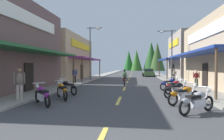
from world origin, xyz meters
TOP-DOWN VIEW (x-y plane):
  - ground at (0.00, 30.85)m, footprint 9.03×91.69m
  - sidewalk_left at (-5.59, 30.85)m, footprint 2.15×91.69m
  - sidewalk_right at (5.59, 30.85)m, footprint 2.15×91.69m
  - centerline_dashes at (0.00, 34.07)m, footprint 0.16×68.10m
  - storefront_left_far at (-9.82, 23.62)m, footprint 8.19×12.41m
  - storefront_right_far at (10.31, 27.02)m, footprint 9.17×9.25m
  - streetlamp_left at (-4.65, 21.53)m, footprint 1.98×0.30m
  - streetlamp_right at (4.62, 19.08)m, footprint 1.98×0.30m
  - motorcycle_parked_right_0 at (3.27, 5.33)m, footprint 1.75×1.40m
  - motorcycle_parked_right_1 at (3.22, 7.07)m, footprint 1.83×1.28m
  - motorcycle_parked_right_2 at (3.32, 9.20)m, footprint 1.75×1.40m
  - motorcycle_parked_right_3 at (3.54, 10.79)m, footprint 1.58×1.59m
  - motorcycle_parked_right_4 at (3.56, 12.64)m, footprint 1.76×1.38m
  - motorcycle_parked_left_0 at (-3.53, 6.10)m, footprint 1.57×1.60m
  - motorcycle_parked_left_1 at (-3.23, 7.80)m, footprint 1.32×1.80m
  - motorcycle_parked_left_2 at (-3.57, 9.57)m, footprint 1.77×1.37m
  - rider_cruising_lead at (-0.15, 15.89)m, footprint 0.60×2.14m
  - pedestrian_by_shop at (-5.11, 6.73)m, footprint 0.44×0.44m
  - pedestrian_browsing at (6.17, 14.71)m, footprint 0.57×0.31m
  - pedestrian_waiting at (5.67, 21.48)m, footprint 0.45×0.43m
  - pedestrian_strolling at (-5.49, 16.95)m, footprint 0.57×0.28m
  - parked_car_curbside at (3.31, 32.72)m, footprint 2.07×4.31m
  - treeline_backdrop at (6.85, 77.47)m, footprint 17.03×12.21m

SIDE VIEW (x-z plane):
  - ground at x=0.00m, z-range -0.10..0.00m
  - centerline_dashes at x=0.00m, z-range 0.00..0.01m
  - sidewalk_left at x=-5.59m, z-range 0.00..0.12m
  - sidewalk_right at x=5.59m, z-range 0.00..0.12m
  - motorcycle_parked_right_0 at x=3.27m, z-range -0.03..1.01m
  - motorcycle_parked_right_1 at x=3.22m, z-range -0.03..1.01m
  - motorcycle_parked_right_2 at x=3.32m, z-range -0.03..1.01m
  - motorcycle_parked_right_3 at x=3.54m, z-range -0.03..1.01m
  - motorcycle_parked_right_4 at x=3.56m, z-range -0.03..1.01m
  - motorcycle_parked_left_0 at x=-3.53m, z-range -0.03..1.01m
  - motorcycle_parked_left_1 at x=-3.23m, z-range -0.03..1.01m
  - motorcycle_parked_left_2 at x=-3.57m, z-range -0.03..1.01m
  - rider_cruising_lead at x=-0.15m, z-range -0.13..1.44m
  - parked_car_curbside at x=3.31m, z-range -0.01..1.39m
  - pedestrian_waiting at x=5.67m, z-range 0.11..1.65m
  - pedestrian_browsing at x=6.17m, z-range 0.11..1.66m
  - pedestrian_strolling at x=-5.49m, z-range 0.14..1.87m
  - pedestrian_by_shop at x=-5.11m, z-range 0.15..1.92m
  - storefront_left_far at x=-9.82m, z-range 0.00..6.06m
  - storefront_right_far at x=10.31m, z-range 0.00..6.69m
  - streetlamp_right at x=4.62m, z-range 0.90..6.75m
  - streetlamp_left at x=-4.65m, z-range 0.96..7.86m
  - treeline_backdrop at x=6.85m, z-range -0.53..11.22m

